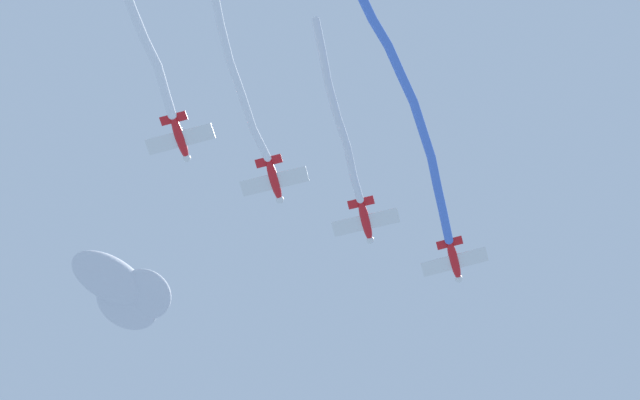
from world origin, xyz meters
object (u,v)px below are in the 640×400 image
at_px(airplane_left_wing, 366,221).
at_px(airplane_lead, 454,261).
at_px(airplane_right_wing, 274,180).
at_px(airplane_slot, 180,138).

bearing_deg(airplane_left_wing, airplane_lead, -50.93).
xyz_separation_m(airplane_lead, airplane_right_wing, (5.02, 18.98, 0.50)).
xyz_separation_m(airplane_lead, airplane_slot, (7.52, 28.46, 0.75)).
height_order(airplane_left_wing, airplane_right_wing, airplane_right_wing).
bearing_deg(airplane_slot, airplane_lead, -49.83).
distance_m(airplane_left_wing, airplane_right_wing, 9.81).
height_order(airplane_lead, airplane_slot, airplane_slot).
bearing_deg(airplane_lead, airplane_slot, 131.17).
relative_size(airplane_right_wing, airplane_slot, 1.00).
bearing_deg(airplane_lead, airplane_left_wing, 131.16).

